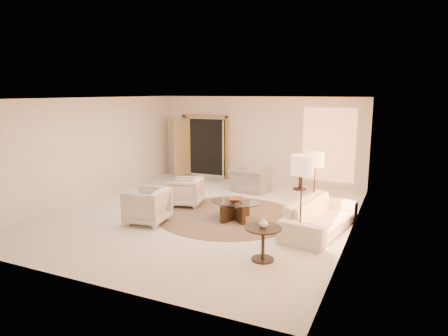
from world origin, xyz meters
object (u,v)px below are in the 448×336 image
at_px(sofa, 320,216).
at_px(bowl, 235,200).
at_px(armchair_right, 147,204).
at_px(armchair_left, 186,190).
at_px(coffee_table, 235,208).
at_px(floor_lamp_near, 315,163).
at_px(end_vase, 263,223).
at_px(side_table, 300,177).
at_px(end_table, 263,238).
at_px(side_vase, 300,166).
at_px(accent_chair, 250,176).
at_px(floor_lamp_far, 302,169).

bearing_deg(sofa, bowl, 99.71).
distance_m(sofa, armchair_right, 3.85).
relative_size(armchair_left, coffee_table, 0.55).
bearing_deg(floor_lamp_near, coffee_table, -157.93).
bearing_deg(floor_lamp_near, bowl, -157.93).
bearing_deg(armchair_right, floor_lamp_near, 110.24).
bearing_deg(end_vase, coffee_table, 125.14).
xyz_separation_m(armchair_left, side_table, (2.31, 2.96, -0.02)).
xyz_separation_m(sofa, side_table, (-1.31, 3.53, 0.04)).
distance_m(end_table, end_vase, 0.28).
bearing_deg(end_table, sofa, 71.68).
relative_size(side_table, side_vase, 2.81).
xyz_separation_m(sofa, floor_lamp_near, (-0.29, 0.67, 1.03)).
distance_m(floor_lamp_near, end_vase, 2.69).
bearing_deg(end_vase, side_vase, 97.14).
xyz_separation_m(sofa, side_vase, (-1.31, 3.53, 0.39)).
height_order(armchair_left, accent_chair, accent_chair).
distance_m(side_table, floor_lamp_near, 3.19).
xyz_separation_m(bowl, end_vase, (1.34, -1.90, 0.21)).
distance_m(bowl, end_vase, 2.33).
bearing_deg(accent_chair, armchair_left, 69.18).
bearing_deg(bowl, sofa, 0.21).
xyz_separation_m(side_table, bowl, (-0.66, -3.54, 0.11)).
height_order(armchair_left, end_vase, armchair_left).
xyz_separation_m(floor_lamp_near, floor_lamp_far, (0.10, -1.66, 0.15)).
bearing_deg(armchair_left, sofa, 67.82).
bearing_deg(coffee_table, accent_chair, 103.51).
distance_m(sofa, armchair_left, 3.67).
height_order(floor_lamp_near, floor_lamp_far, floor_lamp_far).
height_order(accent_chair, end_vase, accent_chair).
bearing_deg(coffee_table, sofa, 0.21).
xyz_separation_m(coffee_table, side_vase, (0.66, 3.54, 0.46)).
distance_m(armchair_right, side_table, 5.17).
distance_m(sofa, end_table, 2.01).
bearing_deg(armchair_left, end_table, 37.12).
bearing_deg(bowl, accent_chair, 103.51).
relative_size(accent_chair, floor_lamp_far, 0.61).
xyz_separation_m(armchair_left, accent_chair, (1.01, 2.11, 0.07)).
relative_size(armchair_right, accent_chair, 0.82).
distance_m(armchair_left, accent_chair, 2.34).
bearing_deg(floor_lamp_near, floor_lamp_far, -86.69).
distance_m(sofa, accent_chair, 3.74).
bearing_deg(end_vase, sofa, 71.68).
bearing_deg(side_table, end_table, -82.86).
distance_m(floor_lamp_near, bowl, 2.01).
relative_size(accent_chair, side_vase, 4.81).
distance_m(coffee_table, end_table, 2.33).
relative_size(floor_lamp_far, side_vase, 7.94).
xyz_separation_m(coffee_table, side_table, (0.66, 3.54, 0.10)).
bearing_deg(bowl, floor_lamp_far, -28.93).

